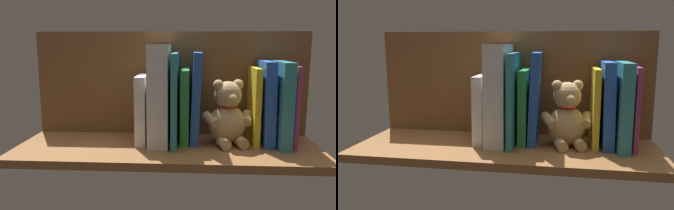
# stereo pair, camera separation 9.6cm
# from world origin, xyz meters

# --- Properties ---
(ground_plane) EXTENTS (0.85, 0.32, 0.02)m
(ground_plane) POSITION_xyz_m (0.00, 0.00, -0.01)
(ground_plane) COLOR brown
(shelf_back_panel) EXTENTS (0.85, 0.02, 0.32)m
(shelf_back_panel) POSITION_xyz_m (0.00, -0.14, 0.16)
(shelf_back_panel) COLOR brown
(shelf_back_panel) RESTS_ON ground_plane
(book_0) EXTENTS (0.01, 0.16, 0.22)m
(book_0) POSITION_xyz_m (-0.34, -0.04, 0.11)
(book_0) COLOR #B23F72
(book_0) RESTS_ON ground_plane
(book_1) EXTENTS (0.03, 0.18, 0.24)m
(book_1) POSITION_xyz_m (-0.31, -0.03, 0.12)
(book_1) COLOR teal
(book_1) RESTS_ON ground_plane
(book_2) EXTENTS (0.03, 0.15, 0.24)m
(book_2) POSITION_xyz_m (-0.28, -0.05, 0.12)
(book_2) COLOR blue
(book_2) RESTS_ON ground_plane
(book_3) EXTENTS (0.02, 0.14, 0.22)m
(book_3) POSITION_xyz_m (-0.25, -0.05, 0.11)
(book_3) COLOR yellow
(book_3) RESTS_ON ground_plane
(teddy_bear) EXTENTS (0.15, 0.14, 0.19)m
(teddy_bear) POSITION_xyz_m (-0.17, -0.02, 0.08)
(teddy_bear) COLOR tan
(teddy_bear) RESTS_ON ground_plane
(book_4) EXTENTS (0.03, 0.15, 0.26)m
(book_4) POSITION_xyz_m (-0.08, -0.05, 0.13)
(book_4) COLOR blue
(book_4) RESTS_ON ground_plane
(book_5) EXTENTS (0.02, 0.15, 0.21)m
(book_5) POSITION_xyz_m (-0.05, -0.05, 0.11)
(book_5) COLOR green
(book_5) RESTS_ON ground_plane
(book_6) EXTENTS (0.02, 0.20, 0.26)m
(book_6) POSITION_xyz_m (-0.02, -0.03, 0.13)
(book_6) COLOR teal
(book_6) RESTS_ON ground_plane
(dictionary_thick_white) EXTENTS (0.06, 0.18, 0.28)m
(dictionary_thick_white) POSITION_xyz_m (0.03, -0.03, 0.14)
(dictionary_thick_white) COLOR silver
(dictionary_thick_white) RESTS_ON ground_plane
(book_7) EXTENTS (0.03, 0.16, 0.19)m
(book_7) POSITION_xyz_m (0.08, -0.04, 0.10)
(book_7) COLOR silver
(book_7) RESTS_ON ground_plane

